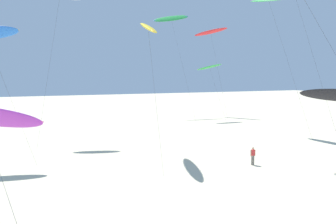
{
  "coord_description": "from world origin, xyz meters",
  "views": [
    {
      "loc": [
        -9.8,
        4.38,
        7.94
      ],
      "look_at": [
        -1.1,
        22.76,
        5.7
      ],
      "focal_mm": 33.09,
      "sensor_mm": 36.0,
      "label": 1
    }
  ],
  "objects": [
    {
      "name": "person_foreground_walker",
      "position": [
        9.06,
        26.06,
        0.92
      ],
      "size": [
        0.51,
        0.24,
        1.67
      ],
      "color": "slate",
      "rests_on": "ground"
    },
    {
      "name": "flying_kite_5",
      "position": [
        1.8,
        33.49,
        12.89
      ],
      "size": [
        3.33,
        10.88,
        14.28
      ],
      "color": "yellow",
      "rests_on": "ground"
    },
    {
      "name": "flying_kite_7",
      "position": [
        26.87,
        60.86,
        17.6
      ],
      "size": [
        4.83,
        11.66,
        18.55
      ],
      "color": "red",
      "rests_on": "ground"
    },
    {
      "name": "flying_kite_3",
      "position": [
        22.08,
        53.59,
        9.95
      ],
      "size": [
        5.62,
        5.72,
        10.82
      ],
      "color": "green",
      "rests_on": "ground"
    },
    {
      "name": "flying_kite_0",
      "position": [
        19.16,
        64.02,
        20.28
      ],
      "size": [
        8.13,
        10.01,
        21.66
      ],
      "color": "green",
      "rests_on": "ground"
    },
    {
      "name": "flying_kite_10",
      "position": [
        21.89,
        38.57,
        18.73
      ],
      "size": [
        3.0,
        10.16,
        19.65
      ],
      "color": "green",
      "rests_on": "ground"
    }
  ]
}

